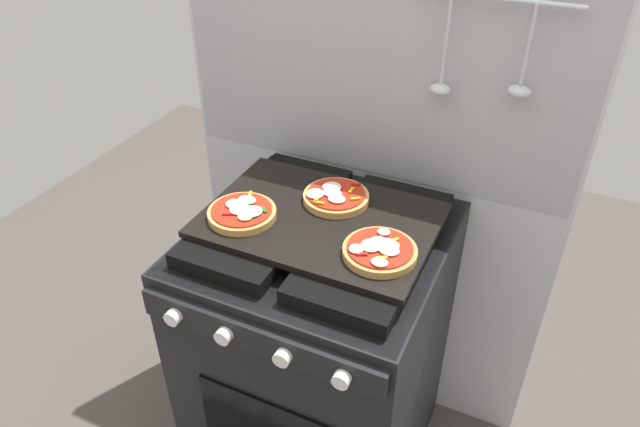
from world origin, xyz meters
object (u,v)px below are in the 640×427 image
(pizza_left, at_px, (242,212))
(pizza_right, at_px, (380,250))
(baking_tray, at_px, (320,220))
(pizza_center, at_px, (335,196))
(stove, at_px, (320,352))

(pizza_left, relative_size, pizza_right, 1.00)
(baking_tray, height_order, pizza_left, pizza_left)
(pizza_left, bearing_deg, pizza_right, 0.09)
(baking_tray, distance_m, pizza_center, 0.08)
(pizza_left, xyz_separation_m, pizza_right, (0.34, 0.00, 0.00))
(stove, relative_size, pizza_right, 5.53)
(stove, relative_size, pizza_left, 5.53)
(baking_tray, bearing_deg, pizza_center, 86.96)
(baking_tray, relative_size, pizza_right, 3.32)
(stove, distance_m, pizza_left, 0.51)
(pizza_center, bearing_deg, pizza_right, -41.84)
(pizza_left, xyz_separation_m, pizza_center, (0.17, 0.16, -0.00))
(stove, xyz_separation_m, pizza_right, (0.18, -0.07, 0.48))
(pizza_left, relative_size, pizza_center, 1.00)
(pizza_left, height_order, pizza_center, same)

